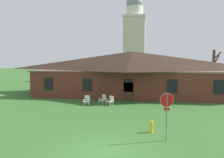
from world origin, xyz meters
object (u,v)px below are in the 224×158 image
Objects in this scene: stop_sign at (167,107)px; fire_hydrant at (151,127)px; lawn_chair_near_door at (103,99)px; lawn_chair_left_end at (111,100)px; lawn_chair_by_porch at (87,100)px.

stop_sign is 2.25m from fire_hydrant.
stop_sign is 2.91× the size of lawn_chair_near_door.
fire_hydrant is at bearing 120.96° from stop_sign.
stop_sign is at bearing -59.04° from fire_hydrant.
lawn_chair_left_end is at bearing 117.30° from stop_sign.
lawn_chair_near_door is (1.48, 1.09, 0.00)m from lawn_chair_by_porch.
stop_sign is at bearing -51.26° from lawn_chair_by_porch.
lawn_chair_left_end is (2.43, 0.31, 0.00)m from lawn_chair_by_porch.
fire_hydrant is (4.03, -8.03, -0.12)m from lawn_chair_left_end.
fire_hydrant is (6.46, -7.71, -0.12)m from lawn_chair_by_porch.
lawn_chair_near_door is at bearing 119.72° from stop_sign.
lawn_chair_near_door is at bearing 141.04° from lawn_chair_left_end.
lawn_chair_near_door is 10.12m from fire_hydrant.
lawn_chair_by_porch is 1.83m from lawn_chair_near_door.
fire_hydrant is (-0.81, 1.36, -1.60)m from stop_sign.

